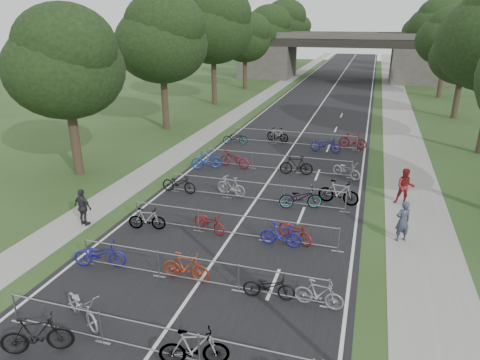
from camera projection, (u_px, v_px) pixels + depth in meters
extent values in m
cube|color=black|center=(328.00, 95.00, 53.64)|extent=(11.00, 140.00, 0.01)
cube|color=gray|center=(395.00, 98.00, 51.44)|extent=(3.00, 140.00, 0.01)
cube|color=gray|center=(270.00, 92.00, 55.70)|extent=(2.00, 140.00, 0.01)
cube|color=silver|center=(328.00, 95.00, 53.64)|extent=(0.12, 140.00, 0.00)
cube|color=#45423E|center=(268.00, 61.00, 69.33)|extent=(8.00, 8.00, 5.00)
cube|color=#45423E|center=(419.00, 65.00, 63.01)|extent=(8.00, 8.00, 5.00)
cube|color=black|center=(342.00, 42.00, 65.07)|extent=(30.00, 8.00, 1.20)
cube|color=#45423E|center=(340.00, 36.00, 61.32)|extent=(30.00, 0.40, 0.90)
cube|color=#45423E|center=(344.00, 34.00, 68.12)|extent=(30.00, 0.40, 0.90)
cylinder|color=#33261C|center=(75.00, 140.00, 25.67)|extent=(0.56, 0.56, 4.20)
ellipsoid|color=black|center=(65.00, 70.00, 24.21)|extent=(6.72, 6.72, 5.51)
sphere|color=black|center=(65.00, 46.00, 23.12)|extent=(5.38, 5.38, 5.38)
sphere|color=black|center=(66.00, 84.00, 25.09)|extent=(4.37, 4.37, 4.37)
cylinder|color=#33261C|center=(165.00, 101.00, 36.30)|extent=(0.56, 0.56, 4.72)
ellipsoid|color=black|center=(161.00, 44.00, 34.67)|extent=(7.56, 7.56, 6.20)
sphere|color=black|center=(164.00, 25.00, 33.52)|extent=(6.05, 6.05, 6.05)
sphere|color=black|center=(159.00, 56.00, 35.58)|extent=(4.91, 4.91, 4.91)
cylinder|color=#33261C|center=(214.00, 80.00, 46.94)|extent=(0.56, 0.56, 5.25)
ellipsoid|color=black|center=(213.00, 31.00, 45.12)|extent=(8.40, 8.40, 6.89)
sphere|color=black|center=(216.00, 14.00, 43.91)|extent=(6.72, 6.72, 6.72)
sphere|color=black|center=(210.00, 41.00, 46.07)|extent=(5.46, 5.46, 5.46)
cylinder|color=#33261C|center=(457.00, 98.00, 40.44)|extent=(0.56, 0.56, 3.85)
ellipsoid|color=black|center=(464.00, 57.00, 39.11)|extent=(6.16, 6.16, 5.05)
sphere|color=black|center=(475.00, 43.00, 38.06)|extent=(4.93, 4.93, 4.93)
sphere|color=black|center=(456.00, 65.00, 39.97)|extent=(4.00, 4.00, 4.00)
cylinder|color=#33261C|center=(245.00, 73.00, 57.85)|extent=(0.56, 0.56, 4.20)
ellipsoid|color=black|center=(245.00, 41.00, 56.40)|extent=(6.72, 6.72, 5.51)
sphere|color=black|center=(248.00, 30.00, 55.31)|extent=(5.38, 5.38, 5.38)
sphere|color=black|center=(243.00, 47.00, 57.28)|extent=(4.37, 4.37, 4.37)
cylinder|color=#33261C|center=(441.00, 79.00, 51.06)|extent=(0.56, 0.56, 4.48)
ellipsoid|color=black|center=(448.00, 40.00, 49.51)|extent=(7.17, 7.17, 5.88)
sphere|color=black|center=(456.00, 27.00, 48.39)|extent=(5.73, 5.73, 5.73)
sphere|color=black|center=(441.00, 48.00, 50.41)|extent=(4.66, 4.66, 4.66)
cylinder|color=#33261C|center=(266.00, 63.00, 68.49)|extent=(0.56, 0.56, 4.72)
ellipsoid|color=black|center=(267.00, 32.00, 66.85)|extent=(7.56, 7.56, 6.20)
sphere|color=black|center=(270.00, 22.00, 65.70)|extent=(6.05, 6.05, 6.05)
sphere|color=black|center=(264.00, 38.00, 67.77)|extent=(4.91, 4.91, 4.91)
cylinder|color=#33261C|center=(431.00, 66.00, 61.68)|extent=(0.56, 0.56, 5.11)
ellipsoid|color=black|center=(437.00, 29.00, 59.91)|extent=(8.18, 8.18, 6.70)
sphere|color=black|center=(444.00, 17.00, 58.72)|extent=(6.54, 6.54, 6.54)
sphere|color=black|center=(431.00, 37.00, 60.85)|extent=(5.31, 5.31, 5.31)
cylinder|color=#33261C|center=(282.00, 55.00, 79.12)|extent=(0.56, 0.56, 5.25)
ellipsoid|color=black|center=(283.00, 26.00, 77.30)|extent=(8.40, 8.40, 6.89)
sphere|color=black|center=(286.00, 16.00, 76.10)|extent=(6.72, 6.72, 6.72)
sphere|color=black|center=(280.00, 32.00, 78.26)|extent=(5.46, 5.46, 5.46)
cylinder|color=#33261C|center=(423.00, 63.00, 72.63)|extent=(0.56, 0.56, 3.85)
ellipsoid|color=black|center=(426.00, 40.00, 71.30)|extent=(6.16, 6.16, 5.05)
sphere|color=black|center=(432.00, 32.00, 70.25)|extent=(4.93, 4.93, 4.93)
sphere|color=black|center=(422.00, 44.00, 72.15)|extent=(4.00, 4.00, 4.00)
cylinder|color=#33261C|center=(293.00, 53.00, 90.04)|extent=(0.56, 0.56, 4.20)
ellipsoid|color=black|center=(294.00, 33.00, 88.58)|extent=(6.72, 6.72, 5.51)
sphere|color=black|center=(297.00, 26.00, 87.50)|extent=(5.38, 5.38, 5.38)
sphere|color=black|center=(292.00, 37.00, 89.46)|extent=(4.37, 4.37, 4.37)
cylinder|color=#33261C|center=(418.00, 55.00, 83.25)|extent=(0.56, 0.56, 4.48)
ellipsoid|color=black|center=(421.00, 32.00, 81.70)|extent=(7.17, 7.17, 5.88)
sphere|color=black|center=(426.00, 24.00, 80.58)|extent=(5.73, 5.73, 5.73)
sphere|color=black|center=(417.00, 36.00, 82.60)|extent=(4.66, 4.66, 4.66)
cylinder|color=#919398|center=(147.00, 324.00, 11.79)|extent=(9.20, 0.04, 0.04)
cylinder|color=#919398|center=(149.00, 349.00, 12.10)|extent=(9.20, 0.04, 0.04)
cylinder|color=#919398|center=(15.00, 308.00, 13.23)|extent=(0.05, 0.05, 1.10)
cube|color=#919398|center=(18.00, 322.00, 13.42)|extent=(0.50, 0.08, 0.03)
cylinder|color=#919398|center=(101.00, 328.00, 12.39)|extent=(0.05, 0.05, 1.10)
cube|color=#919398|center=(103.00, 343.00, 12.58)|extent=(0.50, 0.08, 0.03)
cylinder|color=#919398|center=(199.00, 351.00, 11.54)|extent=(0.05, 0.05, 1.10)
cylinder|color=#919398|center=(197.00, 259.00, 15.01)|extent=(9.20, 0.04, 0.04)
cylinder|color=#919398|center=(198.00, 280.00, 15.31)|extent=(9.20, 0.04, 0.04)
cylinder|color=#919398|center=(87.00, 252.00, 16.45)|extent=(0.05, 0.05, 1.10)
cube|color=#919398|center=(88.00, 264.00, 16.64)|extent=(0.50, 0.08, 0.03)
cylinder|color=#919398|center=(158.00, 264.00, 15.60)|extent=(0.05, 0.05, 1.10)
cube|color=#919398|center=(159.00, 277.00, 15.79)|extent=(0.50, 0.08, 0.03)
cylinder|color=#919398|center=(239.00, 278.00, 14.76)|extent=(0.05, 0.05, 1.10)
cube|color=#919398|center=(239.00, 291.00, 14.95)|extent=(0.50, 0.08, 0.03)
cylinder|color=#919398|center=(328.00, 294.00, 13.92)|extent=(0.05, 0.05, 1.10)
cube|color=#919398|center=(327.00, 308.00, 14.11)|extent=(0.50, 0.08, 0.03)
cylinder|color=#919398|center=(231.00, 214.00, 18.40)|extent=(9.20, 0.04, 0.04)
cylinder|color=#919398|center=(231.00, 232.00, 18.71)|extent=(9.20, 0.04, 0.04)
cylinder|color=#919398|center=(137.00, 212.00, 19.85)|extent=(0.05, 0.05, 1.10)
cube|color=#919398|center=(138.00, 222.00, 20.03)|extent=(0.50, 0.08, 0.03)
cylinder|color=#919398|center=(198.00, 220.00, 19.00)|extent=(0.05, 0.05, 1.10)
cube|color=#919398|center=(199.00, 231.00, 19.19)|extent=(0.50, 0.08, 0.03)
cylinder|color=#919398|center=(265.00, 230.00, 18.16)|extent=(0.05, 0.05, 1.10)
cube|color=#919398|center=(265.00, 241.00, 18.35)|extent=(0.50, 0.08, 0.03)
cylinder|color=#919398|center=(339.00, 240.00, 17.31)|extent=(0.05, 0.05, 1.10)
cube|color=#919398|center=(337.00, 251.00, 17.50)|extent=(0.50, 0.08, 0.03)
cylinder|color=#919398|center=(255.00, 183.00, 21.98)|extent=(9.20, 0.04, 0.04)
cylinder|color=#919398|center=(255.00, 198.00, 22.29)|extent=(9.20, 0.04, 0.04)
cylinder|color=#919398|center=(174.00, 182.00, 23.42)|extent=(0.05, 0.05, 1.10)
cube|color=#919398|center=(175.00, 191.00, 23.61)|extent=(0.50, 0.08, 0.03)
cylinder|color=#919398|center=(227.00, 188.00, 22.58)|extent=(0.05, 0.05, 1.10)
cube|color=#919398|center=(227.00, 198.00, 22.77)|extent=(0.50, 0.08, 0.03)
cylinder|color=#919398|center=(284.00, 195.00, 21.73)|extent=(0.05, 0.05, 1.10)
cube|color=#919398|center=(284.00, 205.00, 21.92)|extent=(0.50, 0.08, 0.03)
cylinder|color=#919398|center=(346.00, 202.00, 20.89)|extent=(0.05, 0.05, 1.10)
cube|color=#919398|center=(345.00, 212.00, 21.08)|extent=(0.50, 0.08, 0.03)
cylinder|color=#919398|center=(276.00, 155.00, 26.45)|extent=(9.20, 0.04, 0.04)
cylinder|color=#919398|center=(276.00, 168.00, 26.76)|extent=(9.20, 0.04, 0.04)
cylinder|color=#919398|center=(207.00, 156.00, 27.89)|extent=(0.05, 0.05, 1.10)
cube|color=#919398|center=(207.00, 164.00, 28.08)|extent=(0.50, 0.08, 0.03)
cylinder|color=#919398|center=(252.00, 160.00, 27.05)|extent=(0.05, 0.05, 1.10)
cube|color=#919398|center=(252.00, 168.00, 27.24)|extent=(0.50, 0.08, 0.03)
cylinder|color=#919398|center=(300.00, 165.00, 26.20)|extent=(0.05, 0.05, 1.10)
cube|color=#919398|center=(300.00, 173.00, 26.39)|extent=(0.50, 0.08, 0.03)
cylinder|color=#919398|center=(352.00, 170.00, 25.36)|extent=(0.05, 0.05, 1.10)
cube|color=#919398|center=(351.00, 178.00, 25.55)|extent=(0.50, 0.08, 0.03)
cylinder|color=#919398|center=(294.00, 132.00, 31.81)|extent=(9.20, 0.04, 0.04)
cylinder|color=#919398|center=(293.00, 143.00, 32.12)|extent=(9.20, 0.04, 0.04)
cylinder|color=#919398|center=(235.00, 134.00, 33.26)|extent=(0.05, 0.05, 1.10)
cube|color=#919398|center=(235.00, 141.00, 33.45)|extent=(0.50, 0.08, 0.03)
cylinder|color=#919398|center=(274.00, 137.00, 32.41)|extent=(0.05, 0.05, 1.10)
cube|color=#919398|center=(273.00, 144.00, 32.60)|extent=(0.50, 0.08, 0.03)
cylinder|color=#919398|center=(314.00, 140.00, 31.57)|extent=(0.05, 0.05, 1.10)
cube|color=#919398|center=(314.00, 147.00, 31.76)|extent=(0.50, 0.08, 0.03)
cylinder|color=#919398|center=(357.00, 143.00, 30.73)|extent=(0.05, 0.05, 1.10)
cube|color=#919398|center=(356.00, 151.00, 30.91)|extent=(0.50, 0.08, 0.03)
imported|color=black|center=(37.00, 335.00, 12.03)|extent=(2.05, 1.40, 1.21)
imported|color=#97959C|center=(82.00, 307.00, 13.29)|extent=(2.14, 1.63, 1.08)
imported|color=#919398|center=(194.00, 348.00, 11.58)|extent=(2.01, 1.12, 1.16)
imported|color=#1D1B96|center=(100.00, 254.00, 16.31)|extent=(2.13, 1.19, 1.06)
imported|color=#9F3417|center=(186.00, 267.00, 15.44)|extent=(1.83, 0.52, 1.10)
imported|color=black|center=(269.00, 286.00, 14.44)|extent=(1.85, 0.81, 0.94)
imported|color=gray|center=(319.00, 294.00, 13.99)|extent=(1.69, 0.60, 1.00)
imported|color=#919398|center=(147.00, 219.00, 19.20)|extent=(1.77, 0.83, 1.02)
imported|color=maroon|center=(209.00, 222.00, 19.03)|extent=(1.92, 1.29, 0.95)
imported|color=#1E1B95|center=(281.00, 235.00, 17.77)|extent=(1.77, 0.50, 1.06)
imported|color=maroon|center=(295.00, 231.00, 18.20)|extent=(1.92, 1.54, 0.98)
imported|color=black|center=(179.00, 183.00, 23.32)|extent=(2.05, 0.82, 1.06)
imported|color=#A5A5AC|center=(231.00, 186.00, 22.94)|extent=(1.84, 0.95, 1.06)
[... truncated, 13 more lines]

